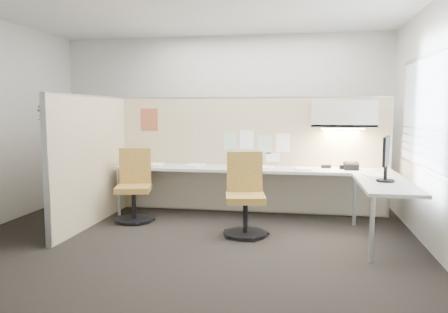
% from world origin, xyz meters
% --- Properties ---
extents(floor, '(5.50, 4.50, 0.01)m').
position_xyz_m(floor, '(0.00, 0.00, -0.01)').
color(floor, black).
rests_on(floor, ground).
extents(ceiling, '(5.50, 4.50, 0.01)m').
position_xyz_m(ceiling, '(0.00, 0.00, 2.80)').
color(ceiling, white).
rests_on(ceiling, wall_back).
extents(wall_back, '(5.50, 0.02, 2.80)m').
position_xyz_m(wall_back, '(0.00, 2.25, 1.40)').
color(wall_back, beige).
rests_on(wall_back, ground).
extents(wall_front, '(5.50, 0.02, 2.80)m').
position_xyz_m(wall_front, '(0.00, -2.25, 1.40)').
color(wall_front, beige).
rests_on(wall_front, ground).
extents(wall_right, '(0.02, 4.50, 2.80)m').
position_xyz_m(wall_right, '(2.75, 0.00, 1.40)').
color(wall_right, beige).
rests_on(wall_right, ground).
extents(window_pane, '(0.01, 2.80, 1.30)m').
position_xyz_m(window_pane, '(2.73, 0.00, 1.55)').
color(window_pane, '#AAB9C6').
rests_on(window_pane, wall_right).
extents(partition_back, '(4.10, 0.06, 1.75)m').
position_xyz_m(partition_back, '(0.55, 1.60, 0.88)').
color(partition_back, beige).
rests_on(partition_back, floor).
extents(partition_left, '(0.06, 2.20, 1.75)m').
position_xyz_m(partition_left, '(-1.50, 0.50, 0.88)').
color(partition_left, beige).
rests_on(partition_left, floor).
extents(desk, '(4.00, 2.07, 0.73)m').
position_xyz_m(desk, '(0.93, 1.13, 0.60)').
color(desk, beige).
rests_on(desk, floor).
extents(overhead_bin, '(0.90, 0.36, 0.38)m').
position_xyz_m(overhead_bin, '(1.90, 1.39, 1.51)').
color(overhead_bin, beige).
rests_on(overhead_bin, partition_back).
extents(task_light_strip, '(0.60, 0.06, 0.02)m').
position_xyz_m(task_light_strip, '(1.90, 1.39, 1.30)').
color(task_light_strip, '#FFEABF').
rests_on(task_light_strip, overhead_bin).
extents(pinned_papers, '(1.01, 0.00, 0.47)m').
position_xyz_m(pinned_papers, '(0.63, 1.57, 1.03)').
color(pinned_papers, '#8CBF8C').
rests_on(pinned_papers, partition_back).
extents(poster, '(0.28, 0.00, 0.35)m').
position_xyz_m(poster, '(-1.05, 1.57, 1.42)').
color(poster, '#DF551C').
rests_on(poster, partition_back).
extents(chair_left, '(0.57, 0.59, 1.01)m').
position_xyz_m(chair_left, '(-1.01, 0.78, 0.47)').
color(chair_left, black).
rests_on(chair_left, floor).
extents(chair_right, '(0.56, 0.58, 1.03)m').
position_xyz_m(chair_right, '(0.63, 0.35, 0.48)').
color(chair_right, black).
rests_on(chair_right, floor).
extents(monitor, '(0.21, 0.49, 0.53)m').
position_xyz_m(monitor, '(2.30, 0.30, 1.04)').
color(monitor, black).
rests_on(monitor, desk).
extents(phone, '(0.21, 0.20, 0.12)m').
position_xyz_m(phone, '(2.02, 1.30, 0.78)').
color(phone, black).
rests_on(phone, desk).
extents(stapler, '(0.14, 0.06, 0.05)m').
position_xyz_m(stapler, '(1.68, 1.40, 0.76)').
color(stapler, black).
rests_on(stapler, desk).
extents(tape_dispenser, '(0.10, 0.06, 0.06)m').
position_xyz_m(tape_dispenser, '(1.91, 1.35, 0.76)').
color(tape_dispenser, black).
rests_on(tape_dispenser, desk).
extents(coat_hook, '(0.18, 0.41, 1.26)m').
position_xyz_m(coat_hook, '(-1.58, -0.38, 1.43)').
color(coat_hook, silver).
rests_on(coat_hook, partition_left).
extents(paper_stack_0, '(0.25, 0.31, 0.03)m').
position_xyz_m(paper_stack_0, '(-0.88, 1.27, 0.74)').
color(paper_stack_0, white).
rests_on(paper_stack_0, desk).
extents(paper_stack_1, '(0.29, 0.35, 0.02)m').
position_xyz_m(paper_stack_1, '(-0.26, 1.31, 0.74)').
color(paper_stack_1, white).
rests_on(paper_stack_1, desk).
extents(paper_stack_2, '(0.25, 0.32, 0.05)m').
position_xyz_m(paper_stack_2, '(0.44, 1.24, 0.75)').
color(paper_stack_2, white).
rests_on(paper_stack_2, desk).
extents(paper_stack_3, '(0.27, 0.33, 0.01)m').
position_xyz_m(paper_stack_3, '(0.80, 1.33, 0.74)').
color(paper_stack_3, white).
rests_on(paper_stack_3, desk).
extents(paper_stack_4, '(0.27, 0.33, 0.02)m').
position_xyz_m(paper_stack_4, '(1.35, 1.21, 0.74)').
color(paper_stack_4, white).
rests_on(paper_stack_4, desk).
extents(paper_stack_5, '(0.28, 0.34, 0.02)m').
position_xyz_m(paper_stack_5, '(2.24, 0.74, 0.74)').
color(paper_stack_5, white).
rests_on(paper_stack_5, desk).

